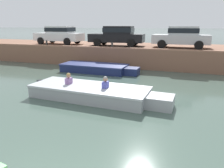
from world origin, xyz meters
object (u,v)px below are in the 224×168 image
Objects in this scene: boat_moored_west_navy at (97,68)px; mooring_bollard_west at (47,43)px; mooring_bollard_mid at (112,45)px; car_left_inner_black at (117,35)px; car_centre_silver at (182,36)px; motorboat_passing at (94,93)px; car_leftmost_white at (59,34)px.

mooring_bollard_west is (-5.13, 1.90, 1.39)m from boat_moored_west_navy.
mooring_bollard_west is at bearing 180.00° from mooring_bollard_mid.
boat_moored_west_navy is 11.80× the size of mooring_bollard_mid.
boat_moored_west_navy is 1.19× the size of car_left_inner_black.
car_centre_silver is (5.15, 3.74, 2.00)m from boat_moored_west_navy.
motorboat_passing is 11.48m from car_leftmost_white.
car_leftmost_white is at bearing 143.48° from boat_moored_west_navy.
motorboat_passing is 9.62m from car_centre_silver.
mooring_bollard_mid reaches higher than motorboat_passing.
car_leftmost_white reaches higher than mooring_bollard_mid.
mooring_bollard_west is (-10.28, -1.84, -0.61)m from car_centre_silver.
mooring_bollard_mid is (0.17, -1.85, -0.61)m from car_left_inner_black.
car_centre_silver is (3.18, 8.86, 1.98)m from motorboat_passing.
car_centre_silver is at bearing 70.26° from motorboat_passing.
car_left_inner_black is 1.95m from mooring_bollard_mid.
motorboat_passing is 7.32m from mooring_bollard_mid.
mooring_bollard_mid is (-4.74, -1.84, -0.61)m from car_centre_silver.
car_centre_silver is 10.46m from mooring_bollard_west.
mooring_bollard_mid is at bearing -18.65° from car_leftmost_white.
car_left_inner_black reaches higher than mooring_bollard_west.
car_centre_silver is (4.91, -0.00, 0.00)m from car_left_inner_black.
motorboat_passing is 1.45× the size of car_leftmost_white.
motorboat_passing is at bearing -77.46° from mooring_bollard_mid.
boat_moored_west_navy is at bearing -102.17° from mooring_bollard_mid.
mooring_bollard_mid is at bearing 0.00° from mooring_bollard_west.
mooring_bollard_mid is at bearing -84.68° from car_left_inner_black.
mooring_bollard_west is (-5.37, -1.85, -0.61)m from car_left_inner_black.
car_left_inner_black is at bearing 179.95° from car_centre_silver.
mooring_bollard_mid is (5.54, 0.00, 0.00)m from mooring_bollard_west.
boat_moored_west_navy is 1.30× the size of car_centre_silver.
motorboat_passing is 13.98× the size of mooring_bollard_west.
car_left_inner_black is (-1.73, 8.86, 1.98)m from motorboat_passing.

